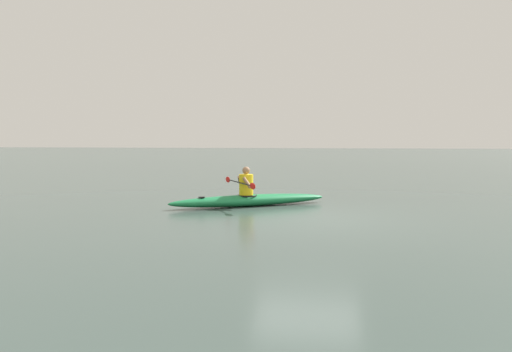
{
  "coord_description": "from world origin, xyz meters",
  "views": [
    {
      "loc": [
        -0.47,
        11.22,
        1.88
      ],
      "look_at": [
        1.1,
        0.83,
        1.05
      ],
      "focal_mm": 33.67,
      "sensor_mm": 36.0,
      "label": 1
    }
  ],
  "objects": [
    {
      "name": "kayaker",
      "position": [
        1.78,
        -1.79,
        0.64
      ],
      "size": [
        1.26,
        2.17,
        0.78
      ],
      "color": "yellow",
      "rests_on": "kayak"
    },
    {
      "name": "ground_plane",
      "position": [
        0.0,
        0.0,
        0.0
      ],
      "size": [
        160.0,
        160.0,
        0.0
      ],
      "primitive_type": "plane",
      "color": "#384742"
    },
    {
      "name": "kayak",
      "position": [
        1.68,
        -1.85,
        0.16
      ],
      "size": [
        4.28,
        2.79,
        0.31
      ],
      "color": "#19723F",
      "rests_on": "ground"
    }
  ]
}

